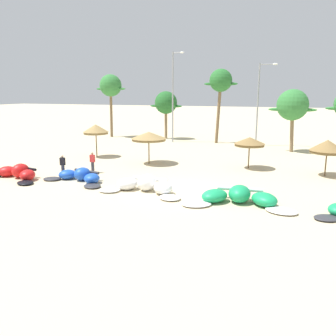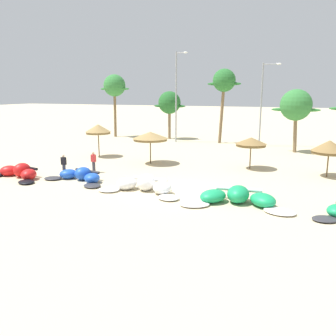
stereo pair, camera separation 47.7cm
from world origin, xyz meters
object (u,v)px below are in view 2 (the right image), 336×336
at_px(kite_left, 80,176).
at_px(lamppost_west_center, 263,100).
at_px(beach_umbrella_middle, 150,136).
at_px(person_near_kites, 64,165).
at_px(kite_left_of_center, 144,185).
at_px(kite_center, 238,198).
at_px(palm_center_left, 296,106).
at_px(beach_umbrella_near_palms, 251,142).
at_px(palm_left, 169,103).
at_px(person_by_umbrellas, 94,162).
at_px(beach_umbrella_near_van, 98,129).
at_px(lamppost_west, 177,94).
at_px(beach_umbrella_outermost, 329,147).
at_px(palm_leftmost, 115,86).
at_px(kite_far_left, 19,172).
at_px(palm_left_of_gap, 224,82).

distance_m(kite_left, lamppost_west_center, 23.96).
distance_m(beach_umbrella_middle, person_near_kites, 7.92).
height_order(person_near_kites, lamppost_west_center, lamppost_west_center).
distance_m(kite_left_of_center, lamppost_west_center, 23.13).
distance_m(kite_left_of_center, kite_center, 5.95).
xyz_separation_m(person_near_kites, palm_center_left, (15.43, 17.42, 3.96)).
xyz_separation_m(beach_umbrella_near_palms, palm_left, (-12.88, 15.08, 2.48)).
relative_size(kite_left, beach_umbrella_near_palms, 2.05).
xyz_separation_m(beach_umbrella_middle, person_by_umbrellas, (-2.67, -4.81, -1.58)).
bearing_deg(palm_center_left, beach_umbrella_middle, -136.29).
relative_size(beach_umbrella_near_van, lamppost_west, 0.29).
xyz_separation_m(kite_center, beach_umbrella_outermost, (4.95, 8.94, 1.85)).
xyz_separation_m(beach_umbrella_near_palms, person_near_kites, (-12.53, -7.60, -1.39)).
bearing_deg(palm_leftmost, palm_center_left, -11.11).
xyz_separation_m(person_by_umbrellas, palm_center_left, (14.01, 15.64, 3.96)).
distance_m(kite_far_left, lamppost_west_center, 26.95).
xyz_separation_m(kite_left_of_center, palm_center_left, (8.07, 19.11, 4.37)).
relative_size(palm_leftmost, palm_center_left, 1.32).
xyz_separation_m(kite_left, palm_center_left, (13.46, 18.23, 4.42)).
bearing_deg(lamppost_west_center, kite_far_left, -123.18).
bearing_deg(beach_umbrella_near_palms, palm_center_left, 73.52).
relative_size(kite_far_left, kite_left, 0.99).
distance_m(beach_umbrella_middle, palm_center_left, 15.86).
xyz_separation_m(palm_left_of_gap, lamppost_west, (-5.56, -1.04, -1.35)).
bearing_deg(beach_umbrella_middle, beach_umbrella_near_van, 167.85).
height_order(kite_left_of_center, palm_left_of_gap, palm_left_of_gap).
bearing_deg(palm_leftmost, palm_left, 4.67).
xyz_separation_m(kite_left_of_center, palm_leftmost, (-15.47, 23.73, 6.45)).
bearing_deg(beach_umbrella_middle, palm_center_left, 43.71).
relative_size(person_near_kites, palm_left_of_gap, 0.18).
bearing_deg(kite_center, kite_left_of_center, 176.12).
distance_m(kite_left_of_center, person_by_umbrellas, 6.89).
xyz_separation_m(beach_umbrella_middle, person_near_kites, (-4.10, -6.59, -1.58)).
relative_size(beach_umbrella_near_palms, lamppost_west, 0.24).
relative_size(kite_left_of_center, palm_left_of_gap, 0.66).
bearing_deg(kite_left, lamppost_west, 91.08).
xyz_separation_m(kite_left_of_center, beach_umbrella_outermost, (10.89, 8.53, 1.82)).
bearing_deg(palm_center_left, beach_umbrella_near_palms, -106.48).
height_order(palm_leftmost, palm_left, palm_leftmost).
distance_m(kite_left, kite_left_of_center, 5.47).
bearing_deg(person_near_kites, palm_left, 90.88).
relative_size(person_by_umbrellas, lamppost_west_center, 0.17).
height_order(beach_umbrella_middle, palm_leftmost, palm_leftmost).
distance_m(kite_far_left, lamppost_west, 22.96).
bearing_deg(beach_umbrella_near_van, beach_umbrella_outermost, -2.96).
relative_size(kite_far_left, lamppost_west_center, 0.57).
distance_m(person_by_umbrellas, lamppost_west, 19.09).
xyz_separation_m(person_by_umbrellas, lamppost_west, (0.15, 18.39, 5.12)).
bearing_deg(beach_umbrella_outermost, beach_umbrella_near_van, 177.04).
bearing_deg(beach_umbrella_outermost, kite_left_of_center, -141.91).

